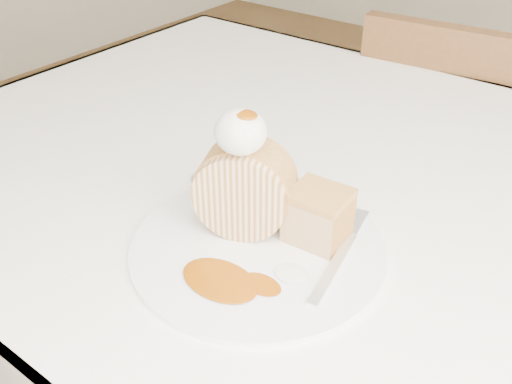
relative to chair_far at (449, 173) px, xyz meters
The scene contains 10 objects.
table 0.59m from the chair_far, 82.72° to the right, with size 1.40×0.90×0.75m.
chair_far is the anchor object (origin of this frame).
plate 0.80m from the chair_far, 88.48° to the right, with size 0.28×0.28×0.01m, color white.
roulade_slice 0.81m from the chair_far, 90.92° to the right, with size 0.11×0.11×0.06m, color beige.
cake_chunk 0.77m from the chair_far, 84.69° to the right, with size 0.06×0.06×0.05m, color tan.
whipped_cream 0.85m from the chair_far, 90.59° to the right, with size 0.05×0.05×0.05m, color white.
caramel_drizzle 0.86m from the chair_far, 90.12° to the right, with size 0.03×0.02×0.01m, color #884005.
caramel_pool 0.87m from the chair_far, 88.25° to the right, with size 0.09×0.06×0.00m, color #884005, non-canonical shape.
fork 0.80m from the chair_far, 81.65° to the right, with size 0.02×0.17×0.00m, color silver.
spoon 0.81m from the chair_far, 97.53° to the right, with size 0.02×0.16×0.00m, color silver.
Camera 1 is at (0.25, -0.39, 1.16)m, focal length 40.00 mm.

